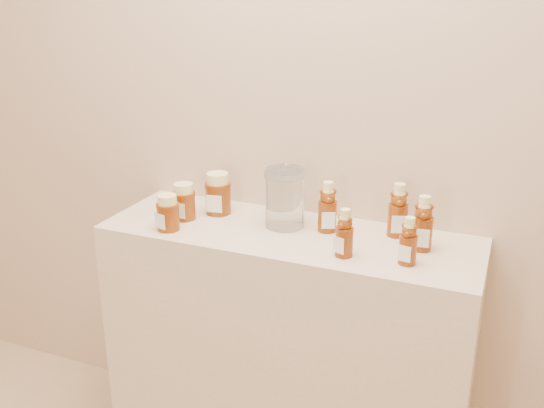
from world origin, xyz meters
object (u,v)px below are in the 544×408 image
at_px(honey_jar_left, 184,201).
at_px(glass_canister, 285,196).
at_px(bear_bottle_front_left, 345,230).
at_px(bear_bottle_back_left, 328,204).
at_px(display_table, 287,354).

xyz_separation_m(honey_jar_left, glass_canister, (0.33, 0.07, 0.04)).
bearing_deg(bear_bottle_front_left, honey_jar_left, -167.85).
bearing_deg(honey_jar_left, bear_bottle_back_left, 8.57).
bearing_deg(glass_canister, honey_jar_left, -168.23).
distance_m(display_table, honey_jar_left, 0.63).
height_order(bear_bottle_back_left, honey_jar_left, bear_bottle_back_left).
bearing_deg(glass_canister, display_table, -57.48).
relative_size(display_table, bear_bottle_back_left, 6.52).
distance_m(bear_bottle_back_left, honey_jar_left, 0.48).
height_order(bear_bottle_front_left, honey_jar_left, bear_bottle_front_left).
distance_m(bear_bottle_back_left, bear_bottle_front_left, 0.19).
relative_size(bear_bottle_front_left, glass_canister, 0.79).
relative_size(bear_bottle_back_left, bear_bottle_front_left, 1.14).
bearing_deg(bear_bottle_back_left, bear_bottle_front_left, -82.40).
bearing_deg(honey_jar_left, glass_canister, 10.58).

